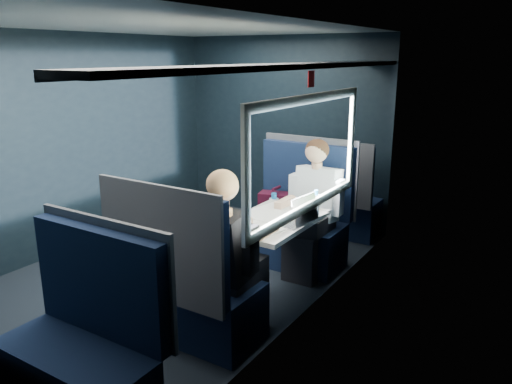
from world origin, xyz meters
The scene contains 13 objects.
ground centered at (0.00, 0.00, -0.01)m, with size 2.80×4.20×0.01m, color black.
room_shell centered at (0.02, 0.00, 1.48)m, with size 3.00×4.40×2.40m.
table centered at (1.03, 0.00, 0.66)m, with size 0.62×1.00×0.74m.
seat_bay_near centered at (0.84, 0.87, 0.42)m, with size 1.04×0.62×1.26m.
seat_bay_far centered at (0.85, -0.87, 0.41)m, with size 1.04×0.62×1.26m.
seat_row_front centered at (0.85, 1.80, 0.41)m, with size 1.04×0.51×1.16m.
seat_row_back centered at (0.85, -1.80, 0.41)m, with size 1.04×0.51×1.16m.
man centered at (1.10, 0.70, 0.72)m, with size 0.53×0.56×1.32m.
woman centered at (1.10, -0.71, 0.73)m, with size 0.53×0.56×1.32m.
papers centered at (1.05, 0.05, 0.74)m, with size 0.57×0.82×0.01m, color white.
laptop centered at (1.30, 0.00, 0.81)m, with size 0.28×0.35×0.24m.
bottle_small centered at (1.33, 0.26, 0.84)m, with size 0.07×0.07×0.23m.
cup centered at (1.22, 0.44, 0.78)m, with size 0.06×0.06×0.08m, color white.
Camera 1 is at (3.04, -3.42, 2.06)m, focal length 35.00 mm.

